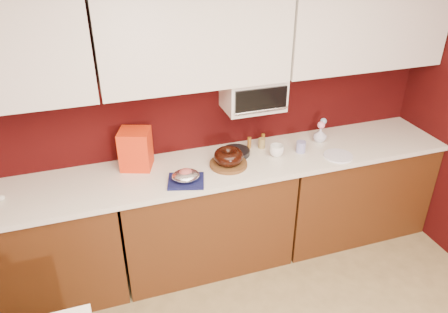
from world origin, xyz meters
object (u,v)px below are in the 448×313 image
Objects in this scene: toaster_oven at (253,93)px; blue_jar at (301,147)px; pandoro_box at (136,149)px; bundt_cake at (228,156)px; flower_vase at (320,134)px; foil_ham_nest at (186,176)px; coffee_mug at (277,150)px.

toaster_oven reaches higher than blue_jar.
pandoro_box is 3.32× the size of blue_jar.
flower_vase is at bearing 9.58° from bundt_cake.
blue_jar is 0.26m from flower_vase.
foil_ham_nest is 2.18× the size of blue_jar.
blue_jar is at bearing -0.26° from coffee_mug.
coffee_mug is (0.77, 0.15, 0.00)m from foil_ham_nest.
pandoro_box reaches higher than foil_ham_nest.
flower_vase reaches higher than bundt_cake.
bundt_cake is at bearing -177.61° from blue_jar.
toaster_oven is 4.08× the size of coffee_mug.
coffee_mug reaches higher than foil_ham_nest.
foil_ham_nest and blue_jar have the same top height.
flower_vase is at bearing 14.69° from coffee_mug.
pandoro_box is at bearing 177.81° from flower_vase.
pandoro_box is at bearing 172.12° from blue_jar.
blue_jar is (0.21, -0.00, -0.01)m from coffee_mug.
coffee_mug is at bearing -51.75° from toaster_oven.
toaster_oven is at bearing 19.92° from pandoro_box.
blue_jar is at bearing 8.85° from foil_ham_nest.
foil_ham_nest is 1.78× the size of coffee_mug.
pandoro_box reaches higher than flower_vase.
bundt_cake reaches higher than blue_jar.
pandoro_box is 2.28× the size of flower_vase.
bundt_cake is at bearing -142.29° from toaster_oven.
foil_ham_nest is at bearing -167.44° from flower_vase.
pandoro_box is (-0.29, 0.33, 0.09)m from foil_ham_nest.
bundt_cake is 1.69× the size of flower_vase.
bundt_cake is 0.41m from coffee_mug.
blue_jar is at bearing 2.39° from bundt_cake.
foil_ham_nest is at bearing -171.15° from blue_jar.
foil_ham_nest is at bearing -168.70° from coffee_mug.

